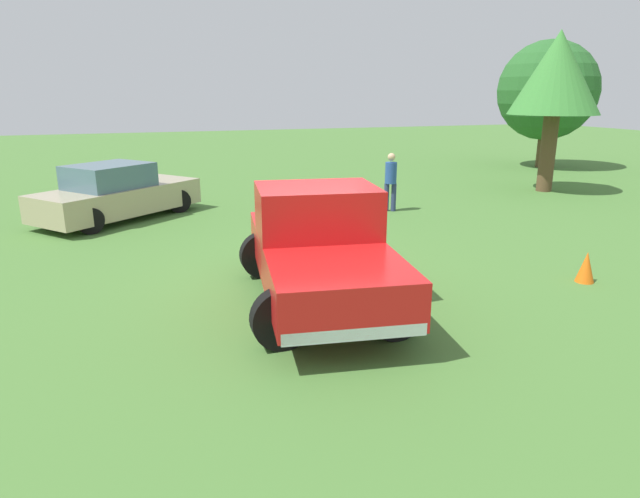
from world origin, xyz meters
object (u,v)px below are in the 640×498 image
object	(u,v)px
sedan_near	(116,194)
traffic_cone	(586,267)
person_bystander	(391,179)
tree_far_center	(557,75)
pickup_truck	(319,244)
tree_back_right	(547,91)

from	to	relation	value
sedan_near	traffic_cone	size ratio (longest dim) A/B	8.05
sedan_near	person_bystander	bearing A→B (deg)	-50.31
tree_far_center	traffic_cone	xyz separation A→B (m)	(-5.81, -7.80, -3.49)
pickup_truck	tree_far_center	distance (m)	13.03
pickup_truck	person_bystander	size ratio (longest dim) A/B	2.95
sedan_near	tree_far_center	bearing A→B (deg)	-40.03
pickup_truck	sedan_near	distance (m)	7.92
sedan_near	tree_far_center	xyz separation A→B (m)	(13.64, -0.17, 3.09)
sedan_near	traffic_cone	distance (m)	11.18
person_bystander	tree_back_right	world-z (taller)	tree_back_right
pickup_truck	tree_back_right	size ratio (longest dim) A/B	0.88
person_bystander	tree_far_center	bearing A→B (deg)	124.92
sedan_near	person_bystander	distance (m)	7.38
tree_far_center	sedan_near	bearing A→B (deg)	179.28
pickup_truck	tree_back_right	bearing A→B (deg)	138.28
sedan_near	person_bystander	size ratio (longest dim) A/B	2.73
person_bystander	sedan_near	bearing A→B (deg)	-76.98
traffic_cone	pickup_truck	bearing A→B (deg)	171.81
tree_far_center	traffic_cone	distance (m)	10.33
person_bystander	tree_far_center	world-z (taller)	tree_far_center
sedan_near	tree_far_center	distance (m)	13.99
tree_far_center	traffic_cone	bearing A→B (deg)	-126.71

